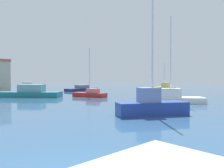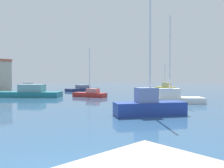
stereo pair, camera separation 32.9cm
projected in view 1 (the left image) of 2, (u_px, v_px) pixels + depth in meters
water at (83, 98)px, 29.50m from camera, size 160.00×160.00×0.00m
sailboat_red_far_left at (90, 94)px, 31.08m from camera, size 3.07×5.05×6.75m
motorboat_navy_near_pier at (82, 89)px, 46.20m from camera, size 7.44×2.88×1.21m
sailboat_yellow_distant_north at (164, 88)px, 42.02m from camera, size 2.04×4.51×5.40m
sailboat_blue_distant_east at (151, 105)px, 15.64m from camera, size 5.09×3.76×8.34m
motorboat_teal_mid_harbor at (29, 93)px, 30.95m from camera, size 8.27×8.48×1.73m
motorboat_grey_outer_mooring at (27, 90)px, 38.13m from camera, size 3.27×5.86×1.93m
sailboat_white_center_channel at (170, 98)px, 23.42m from camera, size 6.30×6.53×9.11m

